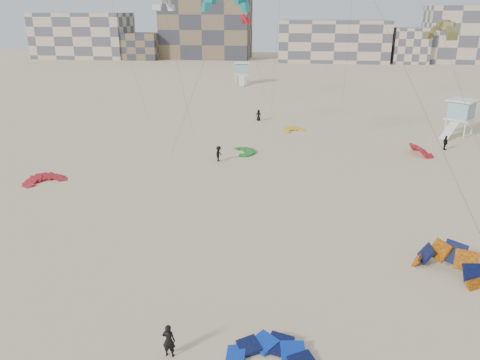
# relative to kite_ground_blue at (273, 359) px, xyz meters

# --- Properties ---
(ground) EXTENTS (320.00, 320.00, 0.00)m
(ground) POSITION_rel_kite_ground_blue_xyz_m (-1.81, 2.87, 0.00)
(ground) COLOR beige
(ground) RESTS_ON ground
(kite_ground_blue) EXTENTS (4.73, 4.88, 1.46)m
(kite_ground_blue) POSITION_rel_kite_ground_blue_xyz_m (0.00, 0.00, 0.00)
(kite_ground_blue) COLOR #0033B8
(kite_ground_blue) RESTS_ON ground
(kite_ground_orange) EXTENTS (6.03, 6.01, 4.22)m
(kite_ground_orange) POSITION_rel_kite_ground_blue_xyz_m (9.65, 8.74, 0.00)
(kite_ground_orange) COLOR orange
(kite_ground_orange) RESTS_ON ground
(kite_ground_red) EXTENTS (5.23, 5.24, 1.71)m
(kite_ground_red) POSITION_rel_kite_ground_blue_xyz_m (-22.30, 20.11, 0.00)
(kite_ground_red) COLOR #B40727
(kite_ground_red) RESTS_ON ground
(kite_ground_green) EXTENTS (4.16, 4.02, 0.60)m
(kite_ground_green) POSITION_rel_kite_ground_blue_xyz_m (-5.53, 31.89, 0.00)
(kite_ground_green) COLOR #1D8021
(kite_ground_green) RESTS_ON ground
(kite_ground_red_far) EXTENTS (4.17, 4.06, 3.30)m
(kite_ground_red_far) POSITION_rel_kite_ground_blue_xyz_m (13.45, 33.93, 0.00)
(kite_ground_red_far) COLOR #B40727
(kite_ground_red_far) RESTS_ON ground
(kite_ground_yellow) EXTENTS (4.30, 4.35, 1.49)m
(kite_ground_yellow) POSITION_rel_kite_ground_blue_xyz_m (-0.56, 42.38, 0.00)
(kite_ground_yellow) COLOR yellow
(kite_ground_yellow) RESTS_ON ground
(kitesurfer_main) EXTENTS (0.61, 0.41, 1.65)m
(kitesurfer_main) POSITION_rel_kite_ground_blue_xyz_m (-4.66, -0.40, 0.82)
(kitesurfer_main) COLOR black
(kitesurfer_main) RESTS_ON ground
(kitesurfer_c) EXTENTS (0.82, 1.15, 1.61)m
(kitesurfer_c) POSITION_rel_kite_ground_blue_xyz_m (-7.75, 28.38, 0.81)
(kitesurfer_c) COLOR black
(kitesurfer_c) RESTS_ON ground
(kitesurfer_d) EXTENTS (0.57, 1.01, 1.62)m
(kitesurfer_d) POSITION_rel_kite_ground_blue_xyz_m (16.46, 36.00, 0.81)
(kitesurfer_d) COLOR black
(kitesurfer_d) RESTS_ON ground
(kitesurfer_e) EXTENTS (0.77, 0.51, 1.56)m
(kitesurfer_e) POSITION_rel_kite_ground_blue_xyz_m (-5.65, 47.75, 0.78)
(kitesurfer_e) COLOR black
(kitesurfer_e) RESTS_ON ground
(kite_fly_teal_a) EXTENTS (7.86, 4.63, 15.75)m
(kite_fly_teal_a) POSITION_rel_kite_ground_blue_xyz_m (-6.83, 27.94, 15.37)
(kite_fly_teal_a) COLOR #168F80
(kite_fly_teal_a) RESTS_ON ground
(kite_fly_grey) EXTENTS (4.59, 3.90, 15.42)m
(kite_fly_grey) POSITION_rel_kite_ground_blue_xyz_m (-14.78, 34.91, 15.26)
(kite_fly_grey) COLOR silver
(kite_fly_grey) RESTS_ON ground
(kite_fly_olive) EXTENTS (7.06, 6.02, 12.99)m
(kite_fly_olive) POSITION_rel_kite_ground_blue_xyz_m (14.30, 35.56, 12.58)
(kite_fly_olive) COLOR brown
(kite_fly_olive) RESTS_ON ground
(kite_fly_red) EXTENTS (5.59, 3.87, 13.53)m
(kite_fly_red) POSITION_rel_kite_ground_blue_xyz_m (-9.48, 62.68, 13.17)
(kite_fly_red) COLOR #B40727
(kite_fly_red) RESTS_ON ground
(lifeguard_tower_near) EXTENTS (4.34, 6.57, 4.37)m
(lifeguard_tower_near) POSITION_rel_kite_ground_blue_xyz_m (19.97, 43.53, 2.17)
(lifeguard_tower_near) COLOR white
(lifeguard_tower_near) RESTS_ON ground
(lifeguard_tower_far) EXTENTS (3.55, 6.31, 4.46)m
(lifeguard_tower_far) POSITION_rel_kite_ground_blue_xyz_m (-12.84, 82.46, 2.21)
(lifeguard_tower_far) COLOR white
(lifeguard_tower_far) RESTS_ON ground
(condo_west_a) EXTENTS (30.00, 15.00, 14.00)m
(condo_west_a) POSITION_rel_kite_ground_blue_xyz_m (-71.81, 132.87, 7.00)
(condo_west_a) COLOR #C8B192
(condo_west_a) RESTS_ON ground
(condo_west_b) EXTENTS (28.00, 14.00, 18.00)m
(condo_west_b) POSITION_rel_kite_ground_blue_xyz_m (-31.81, 136.87, 9.00)
(condo_west_b) COLOR brown
(condo_west_b) RESTS_ON ground
(condo_mid) EXTENTS (32.00, 16.00, 12.00)m
(condo_mid) POSITION_rel_kite_ground_blue_xyz_m (8.19, 132.87, 6.00)
(condo_mid) COLOR #C8B192
(condo_mid) RESTS_ON ground
(condo_east) EXTENTS (26.00, 14.00, 16.00)m
(condo_east) POSITION_rel_kite_ground_blue_xyz_m (48.19, 134.87, 8.00)
(condo_east) COLOR #C8B192
(condo_east) RESTS_ON ground
(condo_fill_left) EXTENTS (12.00, 10.00, 8.00)m
(condo_fill_left) POSITION_rel_kite_ground_blue_xyz_m (-51.81, 130.87, 4.00)
(condo_fill_left) COLOR brown
(condo_fill_left) RESTS_ON ground
(condo_fill_right) EXTENTS (10.00, 10.00, 10.00)m
(condo_fill_right) POSITION_rel_kite_ground_blue_xyz_m (30.19, 130.87, 5.00)
(condo_fill_right) COLOR #C8B192
(condo_fill_right) RESTS_ON ground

